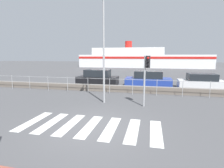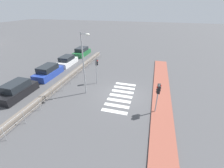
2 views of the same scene
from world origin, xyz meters
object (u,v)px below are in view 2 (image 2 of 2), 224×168
at_px(parked_car_blue, 48,72).
at_px(parked_car_white, 67,61).
at_px(streetlamp, 84,58).
at_px(parked_car_black, 17,90).
at_px(traffic_light_far, 97,66).
at_px(traffic_light_near, 158,91).
at_px(parked_car_green, 82,52).

relative_size(parked_car_blue, parked_car_white, 1.10).
bearing_deg(parked_car_blue, streetlamp, -111.17).
xyz_separation_m(streetlamp, parked_car_black, (-2.46, 6.69, -3.22)).
bearing_deg(streetlamp, parked_car_white, 42.64).
bearing_deg(traffic_light_far, parked_car_white, 55.70).
xyz_separation_m(parked_car_blue, parked_car_white, (4.67, 0.00, -0.06)).
bearing_deg(traffic_light_near, parked_car_blue, 73.82).
distance_m(traffic_light_near, parked_car_white, 16.38).
bearing_deg(parked_car_white, streetlamp, -137.36).
xyz_separation_m(streetlamp, parked_car_green, (12.61, 6.69, -3.27)).
distance_m(streetlamp, parked_car_black, 7.82).
bearing_deg(parked_car_black, traffic_light_near, -85.67).
relative_size(parked_car_black, parked_car_green, 0.97).
bearing_deg(parked_car_white, parked_car_green, 0.00).
height_order(parked_car_black, parked_car_blue, parked_car_black).
xyz_separation_m(parked_car_black, parked_car_green, (15.07, 0.00, -0.05)).
distance_m(parked_car_black, parked_car_green, 15.07).
xyz_separation_m(parked_car_black, parked_car_blue, (5.05, 0.00, -0.02)).
xyz_separation_m(traffic_light_near, traffic_light_far, (4.00, 6.94, -0.01)).
height_order(traffic_light_near, streetlamp, streetlamp).
height_order(streetlamp, parked_car_black, streetlamp).
xyz_separation_m(traffic_light_near, streetlamp, (1.41, 7.11, 1.72)).
relative_size(traffic_light_near, parked_car_black, 0.67).
bearing_deg(traffic_light_near, traffic_light_far, 60.05).
relative_size(parked_car_black, parked_car_white, 1.05).
bearing_deg(parked_car_green, traffic_light_far, -145.62).
xyz_separation_m(traffic_light_near, parked_car_black, (-1.04, 13.80, -1.50)).
bearing_deg(traffic_light_far, streetlamp, 176.24).
height_order(streetlamp, parked_car_blue, streetlamp).
height_order(traffic_light_near, parked_car_white, traffic_light_near).
distance_m(streetlamp, parked_car_blue, 7.87).
relative_size(streetlamp, parked_car_green, 1.49).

